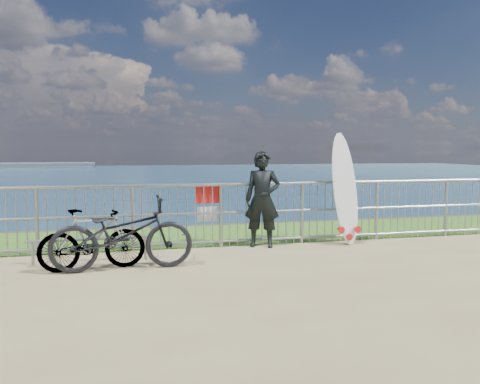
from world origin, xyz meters
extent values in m
plane|color=#366D1E|center=(0.00, 2.70, 0.01)|extent=(120.00, 120.00, 0.00)
cube|color=brown|center=(0.00, 3.90, -2.50)|extent=(120.00, 0.30, 5.00)
plane|color=navy|center=(0.00, 90.00, -5.00)|extent=(260.00, 260.00, 0.00)
cylinder|color=gray|center=(0.00, 1.60, 1.10)|extent=(10.00, 0.06, 0.06)
cylinder|color=gray|center=(0.00, 1.60, 0.61)|extent=(10.00, 0.05, 0.05)
cylinder|color=gray|center=(0.00, 1.60, 0.10)|extent=(10.00, 0.05, 0.05)
cylinder|color=gray|center=(-3.50, 1.60, 0.55)|extent=(0.06, 0.06, 1.10)
cylinder|color=gray|center=(-2.00, 1.60, 0.55)|extent=(0.06, 0.06, 1.10)
cylinder|color=gray|center=(-0.50, 1.60, 0.55)|extent=(0.06, 0.06, 1.10)
cylinder|color=gray|center=(1.00, 1.60, 0.55)|extent=(0.06, 0.06, 1.10)
cylinder|color=gray|center=(2.50, 1.60, 0.55)|extent=(0.06, 0.06, 1.10)
cylinder|color=gray|center=(4.00, 1.60, 0.55)|extent=(0.06, 0.06, 1.10)
cube|color=red|center=(-0.72, 1.66, 0.92)|extent=(0.42, 0.02, 0.30)
cube|color=white|center=(-0.72, 1.66, 0.92)|extent=(0.38, 0.01, 0.08)
cube|color=white|center=(-0.72, 1.66, 0.58)|extent=(0.36, 0.02, 0.26)
imported|color=black|center=(0.21, 1.45, 0.84)|extent=(0.71, 0.58, 1.68)
ellipsoid|color=white|center=(1.74, 1.40, 1.01)|extent=(0.63, 0.58, 2.03)
cone|color=red|center=(1.59, 1.28, 0.29)|extent=(0.12, 0.22, 0.12)
cone|color=red|center=(1.90, 1.28, 0.29)|extent=(0.12, 0.22, 0.12)
cone|color=red|center=(1.74, 1.28, 0.15)|extent=(0.12, 0.22, 0.12)
imported|color=black|center=(-2.15, 0.38, 0.52)|extent=(2.01, 0.78, 1.04)
imported|color=black|center=(-2.57, 0.47, 0.44)|extent=(1.51, 0.58, 0.88)
cylinder|color=gray|center=(-2.64, 0.95, 0.36)|extent=(1.83, 0.05, 0.05)
cylinder|color=gray|center=(-3.45, 0.95, 0.18)|extent=(0.04, 0.04, 0.36)
cylinder|color=gray|center=(-1.82, 0.95, 0.18)|extent=(0.04, 0.04, 0.36)
camera|label=1|loc=(-2.01, -6.35, 1.73)|focal=35.00mm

